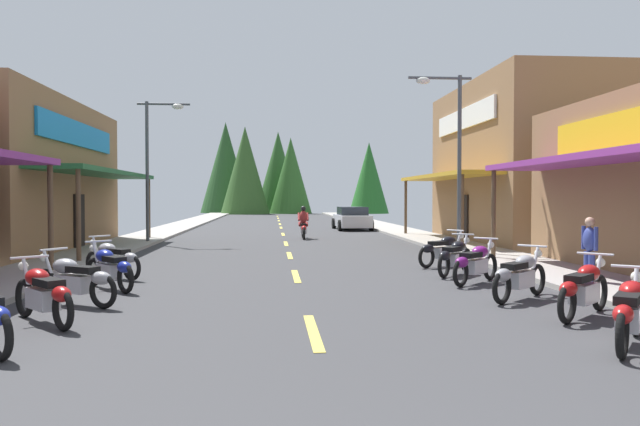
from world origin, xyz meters
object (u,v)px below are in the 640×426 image
Objects in this scene: motorcycle_parked_right_3 at (520,275)px; pedestrian_browsing at (590,247)px; motorcycle_parked_right_5 at (455,256)px; motorcycle_parked_right_6 at (443,249)px; streetlamp_left at (155,151)px; motorcycle_parked_left_4 at (113,259)px; motorcycle_parked_left_3 at (110,267)px; motorcycle_parked_left_2 at (74,279)px; streetlamp_right at (450,138)px; motorcycle_parked_right_4 at (476,263)px; parked_car_curbside at (352,218)px; motorcycle_parked_right_2 at (584,288)px; motorcycle_parked_left_1 at (43,293)px; rider_cruising_lead at (303,225)px; motorcycle_parked_right_1 at (630,311)px.

pedestrian_browsing is (2.26, 1.54, 0.40)m from motorcycle_parked_right_3.
motorcycle_parked_right_6 is at bearing 31.65° from motorcycle_parked_right_5.
streetlamp_left is at bearing 80.05° from motorcycle_parked_right_5.
pedestrian_browsing is (10.93, -2.23, 0.40)m from motorcycle_parked_left_4.
motorcycle_parked_left_2 is at bearing 135.58° from motorcycle_parked_left_3.
streetlamp_right reaches higher than motorcycle_parked_left_3.
pedestrian_browsing is (2.13, -4.07, 0.40)m from motorcycle_parked_right_6.
motorcycle_parked_right_5 is at bearing -45.36° from pedestrian_browsing.
motorcycle_parked_right_4 is at bearing -128.14° from motorcycle_parked_right_6.
parked_car_curbside is at bearing -59.99° from motorcycle_parked_left_3.
motorcycle_parked_right_2 is 7.34m from motorcycle_parked_right_6.
motorcycle_parked_right_3 and motorcycle_parked_left_1 have the same top height.
motorcycle_parked_right_2 is 0.99× the size of motorcycle_parked_left_1.
motorcycle_parked_left_4 is 11.16m from pedestrian_browsing.
pedestrian_browsing is (5.54, -15.71, 0.24)m from rider_cruising_lead.
motorcycle_parked_left_3 is at bearing 142.32° from motorcycle_parked_left_4.
motorcycle_parked_right_4 and motorcycle_parked_left_2 have the same top height.
motorcycle_parked_right_1 is at bearing -96.28° from streetlamp_right.
motorcycle_parked_right_6 is (0.25, 1.89, 0.00)m from motorcycle_parked_right_5.
motorcycle_parked_right_4 is 22.71m from parked_car_curbside.
motorcycle_parked_right_4 is 0.93× the size of motorcycle_parked_left_4.
motorcycle_parked_left_3 is at bearing -83.59° from streetlamp_left.
pedestrian_browsing reaches higher than motorcycle_parked_right_2.
streetlamp_left is 3.21× the size of motorcycle_parked_left_2.
motorcycle_parked_right_1 and motorcycle_parked_left_3 have the same top height.
motorcycle_parked_right_2 is 0.98× the size of motorcycle_parked_right_3.
pedestrian_browsing is (2.31, 5.20, 0.40)m from motorcycle_parked_right_1.
parked_car_curbside is (-2.17, 23.35, -0.20)m from pedestrian_browsing.
pedestrian_browsing reaches higher than motorcycle_parked_right_4.
motorcycle_parked_right_1 and motorcycle_parked_right_5 have the same top height.
motorcycle_parked_right_4 is 0.37× the size of parked_car_curbside.
motorcycle_parked_right_2 is 9.36m from motorcycle_parked_left_3.
rider_cruising_lead reaches higher than motorcycle_parked_right_2.
streetlamp_left is 3.55× the size of motorcycle_parked_left_3.
motorcycle_parked_right_2 is at bearing -160.38° from motorcycle_parked_left_2.
streetlamp_right is at bearing -27.25° from streetlamp_left.
motorcycle_parked_left_1 is at bearing 13.26° from pedestrian_browsing.
parked_car_curbside is (8.76, 21.12, 0.20)m from motorcycle_parked_left_4.
motorcycle_parked_right_3 is 2.76m from pedestrian_browsing.
streetlamp_left is 3.50× the size of motorcycle_parked_right_5.
motorcycle_parked_left_4 is at bearing 124.78° from motorcycle_parked_right_4.
motorcycle_parked_right_4 is at bearing 54.49° from motorcycle_parked_right_2.
motorcycle_parked_right_2 is (-0.99, -10.78, -3.55)m from streetlamp_right.
parked_car_curbside is at bearing -72.62° from motorcycle_parked_left_4.
streetlamp_right reaches higher than motorcycle_parked_left_1.
motorcycle_parked_right_1 is 5.85m from motorcycle_parked_right_4.
motorcycle_parked_right_4 is 0.74× the size of rider_cruising_lead.
motorcycle_parked_left_1 is at bearing -132.48° from streetlamp_right.
parked_car_curbside is (8.35, 22.97, 0.20)m from motorcycle_parked_left_3.
motorcycle_parked_right_5 is 0.94× the size of motorcycle_parked_right_6.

